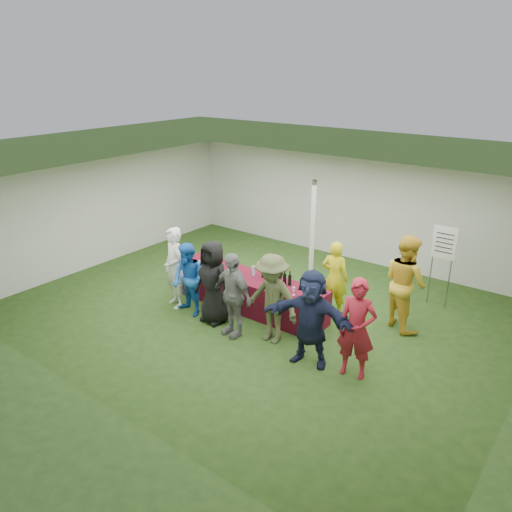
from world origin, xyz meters
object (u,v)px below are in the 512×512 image
Objects in this scene: staff_pourer at (335,278)px; customer_2 at (213,282)px; customer_6 at (357,329)px; wine_list_sign at (444,249)px; customer_1 at (188,280)px; customer_3 at (232,295)px; customer_4 at (272,299)px; customer_5 at (311,318)px; serving_table at (249,292)px; dump_bucket at (309,296)px; staff_back at (405,282)px; customer_0 at (174,268)px.

staff_pourer is 2.52m from customer_2.
customer_6 is (3.15, 0.01, 0.01)m from customer_2.
wine_list_sign is 1.16× the size of customer_1.
customer_3 is 0.78m from customer_4.
customer_1 is at bearing 168.76° from customer_5.
serving_table is 14.05× the size of dump_bucket.
customer_6 reaches higher than dump_bucket.
staff_pourer reaches higher than dump_bucket.
wine_list_sign is at bearing -68.21° from staff_back.
staff_pourer is 0.92× the size of customer_6.
customer_3 is (0.44, -1.06, 0.47)m from serving_table.
customer_1 is (-3.77, -2.18, -0.19)m from staff_back.
customer_2 is at bearing 16.09° from customer_1.
staff_pourer is 3.40m from customer_0.
wine_list_sign is 4.59m from customer_3.
wine_list_sign is 1.04× the size of customer_2.
customer_2 is 0.67m from customer_3.
customer_5 is at bearing -25.25° from serving_table.
customer_3 is 1.71m from customer_5.
dump_bucket is 3.25m from wine_list_sign.
wine_list_sign reaches higher than customer_5.
customer_3 is (1.27, -0.10, 0.07)m from customer_1.
customer_5 is 0.81m from customer_6.
wine_list_sign is at bearing 39.02° from serving_table.
customer_0 is at bearing -142.64° from wine_list_sign.
staff_back is 2.69m from customer_4.
customer_2 is 3.15m from customer_6.
dump_bucket is at bearing 45.10° from customer_3.
staff_pourer is 1.04× the size of customer_1.
customer_0 is 1.79m from customer_3.
customer_5 is (1.71, 0.05, 0.03)m from customer_3.
staff_back is 4.36m from customer_1.
dump_bucket is at bearing 88.02° from staff_pourer.
customer_2 reaches higher than staff_pourer.
wine_list_sign is at bearing 62.88° from customer_3.
staff_pourer is 1.99m from customer_5.
staff_back is at bearing 47.87° from dump_bucket.
serving_table is 1.04m from customer_2.
wine_list_sign reaches higher than customer_0.
customer_4 reaches higher than serving_table.
wine_list_sign reaches higher than customer_6.
customer_5 reaches higher than customer_4.
dump_bucket is at bearing 33.64° from customer_0.
staff_pourer is 0.92× the size of customer_4.
customer_1 is 3.78m from customer_6.
wine_list_sign is at bearing 61.02° from customer_4.
customer_5 is (-1.04, -3.60, -0.44)m from wine_list_sign.
wine_list_sign is (3.19, 2.59, 0.94)m from serving_table.
customer_3 is at bearing 172.45° from customer_6.
wine_list_sign reaches higher than customer_1.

